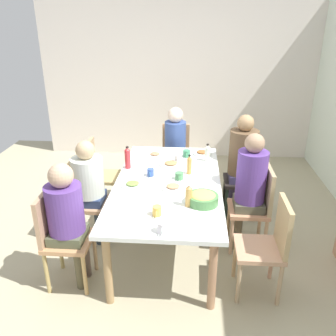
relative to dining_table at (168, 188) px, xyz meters
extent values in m
plane|color=tan|center=(0.00, 0.00, -0.66)|extent=(6.46, 6.46, 0.00)
cube|color=silver|center=(-2.75, 0.00, 0.64)|extent=(0.12, 4.63, 2.60)
cube|color=white|center=(0.00, 0.00, 0.05)|extent=(2.06, 1.07, 0.04)
cylinder|color=#A6815B|center=(-0.93, -0.43, -0.32)|extent=(0.07, 0.07, 0.69)
cylinder|color=#A38154|center=(0.93, -0.43, -0.32)|extent=(0.07, 0.07, 0.69)
cylinder|color=#A97D4E|center=(-0.93, 0.43, -0.32)|extent=(0.07, 0.07, 0.69)
cylinder|color=#A97A58|center=(0.93, 0.43, -0.32)|extent=(0.07, 0.07, 0.69)
cube|color=tan|center=(0.00, -0.83, -0.22)|extent=(0.40, 0.40, 0.04)
cylinder|color=tan|center=(-0.17, -1.00, -0.45)|extent=(0.04, 0.04, 0.43)
cylinder|color=tan|center=(0.17, -1.00, -0.45)|extent=(0.04, 0.04, 0.43)
cylinder|color=tan|center=(-0.17, -0.66, -0.45)|extent=(0.04, 0.04, 0.43)
cylinder|color=tan|center=(0.17, -0.66, -0.45)|extent=(0.04, 0.04, 0.43)
cube|color=tan|center=(0.00, -1.01, 0.01)|extent=(0.38, 0.04, 0.45)
cylinder|color=#283447|center=(-0.08, -0.73, -0.44)|extent=(0.09, 0.09, 0.45)
cylinder|color=#2F3B45|center=(0.08, -0.73, -0.44)|extent=(0.09, 0.09, 0.45)
cube|color=navy|center=(0.00, -0.83, -0.16)|extent=(0.30, 0.30, 0.10)
cylinder|color=silver|center=(0.00, -0.83, 0.09)|extent=(0.33, 0.33, 0.41)
sphere|color=tan|center=(0.00, -0.83, 0.39)|extent=(0.19, 0.19, 0.19)
cube|color=tan|center=(-0.69, -0.83, -0.22)|extent=(0.40, 0.40, 0.04)
cylinder|color=tan|center=(-0.86, -1.00, -0.45)|extent=(0.04, 0.04, 0.43)
cylinder|color=tan|center=(-0.52, -1.00, -0.45)|extent=(0.04, 0.04, 0.43)
cylinder|color=tan|center=(-0.86, -0.66, -0.45)|extent=(0.04, 0.04, 0.43)
cylinder|color=tan|center=(-0.52, -0.66, -0.45)|extent=(0.04, 0.04, 0.43)
cube|color=tan|center=(-0.69, -1.01, 0.01)|extent=(0.38, 0.04, 0.45)
cube|color=tan|center=(0.69, -0.83, -0.22)|extent=(0.40, 0.40, 0.04)
cylinder|color=tan|center=(0.52, -1.00, -0.45)|extent=(0.04, 0.04, 0.43)
cylinder|color=tan|center=(0.86, -1.00, -0.45)|extent=(0.04, 0.04, 0.43)
cylinder|color=tan|center=(0.52, -0.66, -0.45)|extent=(0.04, 0.04, 0.43)
cylinder|color=tan|center=(0.86, -0.66, -0.45)|extent=(0.04, 0.04, 0.43)
cube|color=tan|center=(0.69, -1.01, 0.01)|extent=(0.38, 0.04, 0.45)
cylinder|color=brown|center=(0.61, -0.73, -0.44)|extent=(0.09, 0.09, 0.45)
cylinder|color=brown|center=(0.77, -0.73, -0.44)|extent=(0.09, 0.09, 0.45)
cube|color=#50553C|center=(0.69, -0.83, -0.16)|extent=(0.30, 0.30, 0.10)
cylinder|color=#5D3B8F|center=(0.69, -0.83, 0.11)|extent=(0.32, 0.32, 0.43)
sphere|color=tan|center=(0.69, -0.83, 0.42)|extent=(0.21, 0.21, 0.21)
cube|color=tan|center=(0.00, 0.83, -0.22)|extent=(0.40, 0.40, 0.04)
cylinder|color=tan|center=(0.17, 1.00, -0.45)|extent=(0.04, 0.04, 0.43)
cylinder|color=tan|center=(-0.17, 1.00, -0.45)|extent=(0.04, 0.04, 0.43)
cylinder|color=tan|center=(0.17, 0.66, -0.45)|extent=(0.04, 0.04, 0.43)
cylinder|color=tan|center=(-0.17, 0.66, -0.45)|extent=(0.04, 0.04, 0.43)
cube|color=tan|center=(0.00, 1.01, 0.01)|extent=(0.38, 0.04, 0.45)
cylinder|color=brown|center=(0.08, 0.73, -0.44)|extent=(0.09, 0.09, 0.45)
cylinder|color=brown|center=(-0.08, 0.73, -0.44)|extent=(0.09, 0.09, 0.45)
cube|color=#4F4D3C|center=(0.00, 0.83, -0.16)|extent=(0.30, 0.30, 0.10)
cylinder|color=#5C3B93|center=(0.00, 0.83, 0.15)|extent=(0.30, 0.30, 0.53)
sphere|color=#A48063|center=(0.00, 0.83, 0.50)|extent=(0.19, 0.19, 0.19)
cube|color=black|center=(-0.69, 0.83, -0.22)|extent=(0.40, 0.40, 0.04)
cylinder|color=black|center=(-0.52, 1.00, -0.45)|extent=(0.04, 0.04, 0.43)
cylinder|color=black|center=(-0.86, 1.00, -0.45)|extent=(0.04, 0.04, 0.43)
cylinder|color=black|center=(-0.52, 0.66, -0.45)|extent=(0.04, 0.04, 0.43)
cylinder|color=black|center=(-0.86, 0.66, -0.45)|extent=(0.04, 0.04, 0.43)
cube|color=black|center=(-0.69, 1.01, 0.01)|extent=(0.38, 0.04, 0.45)
cylinder|color=#352D4D|center=(-0.61, 0.73, -0.44)|extent=(0.09, 0.09, 0.45)
cylinder|color=#353951|center=(-0.77, 0.73, -0.44)|extent=(0.09, 0.09, 0.45)
cube|color=#322D4D|center=(-0.69, 0.83, -0.16)|extent=(0.30, 0.30, 0.10)
cylinder|color=brown|center=(-0.69, 0.83, 0.15)|extent=(0.33, 0.33, 0.53)
sphere|color=#A47F57|center=(-0.69, 0.83, 0.51)|extent=(0.19, 0.19, 0.19)
cube|color=tan|center=(0.69, 0.83, -0.22)|extent=(0.40, 0.40, 0.04)
cylinder|color=tan|center=(0.86, 1.00, -0.45)|extent=(0.04, 0.04, 0.43)
cylinder|color=tan|center=(0.52, 1.00, -0.45)|extent=(0.04, 0.04, 0.43)
cylinder|color=tan|center=(0.86, 0.66, -0.45)|extent=(0.04, 0.04, 0.43)
cylinder|color=tan|center=(0.52, 0.66, -0.45)|extent=(0.04, 0.04, 0.43)
cube|color=tan|center=(0.69, 1.01, 0.01)|extent=(0.38, 0.04, 0.45)
cube|color=tan|center=(-1.33, 0.00, -0.22)|extent=(0.40, 0.40, 0.04)
cylinder|color=tan|center=(-1.50, 0.17, -0.45)|extent=(0.04, 0.04, 0.43)
cylinder|color=tan|center=(-1.50, -0.17, -0.45)|extent=(0.04, 0.04, 0.43)
cylinder|color=tan|center=(-1.16, 0.17, -0.45)|extent=(0.04, 0.04, 0.43)
cylinder|color=tan|center=(-1.16, -0.17, -0.45)|extent=(0.04, 0.04, 0.43)
cube|color=tan|center=(-1.51, 0.00, 0.01)|extent=(0.04, 0.38, 0.45)
cylinder|color=#3C3C3D|center=(-1.23, 0.08, -0.44)|extent=(0.09, 0.09, 0.45)
cylinder|color=#393E42|center=(-1.23, -0.08, -0.44)|extent=(0.09, 0.09, 0.45)
cube|color=#373E45|center=(-1.33, 0.00, -0.16)|extent=(0.30, 0.30, 0.10)
cylinder|color=#3C559B|center=(-1.33, 0.00, 0.11)|extent=(0.29, 0.29, 0.43)
sphere|color=beige|center=(-1.33, 0.00, 0.42)|extent=(0.21, 0.21, 0.21)
cylinder|color=silver|center=(-0.82, 0.36, 0.08)|extent=(0.23, 0.23, 0.01)
ellipsoid|color=#A75E2F|center=(-0.82, 0.36, 0.10)|extent=(0.13, 0.13, 0.02)
cylinder|color=white|center=(-0.44, 0.00, 0.08)|extent=(0.25, 0.25, 0.01)
ellipsoid|color=#C8804F|center=(-0.44, 0.00, 0.10)|extent=(0.14, 0.14, 0.02)
cylinder|color=white|center=(0.15, 0.06, 0.08)|extent=(0.23, 0.23, 0.01)
ellipsoid|color=tan|center=(0.15, 0.06, 0.10)|extent=(0.13, 0.13, 0.02)
cylinder|color=silver|center=(0.12, -0.34, 0.08)|extent=(0.23, 0.23, 0.01)
ellipsoid|color=olive|center=(0.12, -0.34, 0.10)|extent=(0.13, 0.13, 0.02)
cylinder|color=silver|center=(-0.72, -0.21, 0.08)|extent=(0.20, 0.20, 0.01)
ellipsoid|color=tan|center=(-0.72, -0.21, 0.10)|extent=(0.11, 0.11, 0.02)
cylinder|color=#4E884A|center=(0.44, 0.35, 0.11)|extent=(0.28, 0.28, 0.08)
ellipsoid|color=tan|center=(0.44, 0.35, 0.15)|extent=(0.22, 0.22, 0.04)
cylinder|color=white|center=(-0.56, 0.07, 0.11)|extent=(0.08, 0.08, 0.08)
torus|color=white|center=(-0.51, 0.07, 0.11)|extent=(0.05, 0.01, 0.05)
cylinder|color=#EEBD51|center=(0.67, -0.04, 0.11)|extent=(0.08, 0.08, 0.09)
torus|color=#DDBD4F|center=(0.72, -0.04, 0.11)|extent=(0.05, 0.01, 0.05)
cylinder|color=#3C589F|center=(-0.13, -0.19, 0.11)|extent=(0.07, 0.07, 0.08)
torus|color=#2D5D97|center=(-0.08, -0.19, 0.11)|extent=(0.05, 0.01, 0.05)
cylinder|color=#3F8861|center=(-0.71, 0.17, 0.11)|extent=(0.08, 0.08, 0.08)
torus|color=#3F8C58|center=(-0.66, 0.17, 0.11)|extent=(0.05, 0.01, 0.05)
cylinder|color=white|center=(0.93, 0.03, 0.11)|extent=(0.09, 0.09, 0.09)
torus|color=white|center=(0.98, 0.03, 0.11)|extent=(0.05, 0.01, 0.05)
cylinder|color=#4F8D5A|center=(-0.07, 0.11, 0.11)|extent=(0.08, 0.08, 0.07)
torus|color=#4C8A58|center=(-0.01, 0.11, 0.11)|extent=(0.05, 0.01, 0.05)
cylinder|color=red|center=(-0.32, -0.47, 0.17)|extent=(0.06, 0.06, 0.21)
cone|color=red|center=(-0.32, -0.47, 0.29)|extent=(0.06, 0.06, 0.03)
cylinder|color=black|center=(-0.32, -0.47, 0.31)|extent=(0.03, 0.03, 0.01)
cylinder|color=tan|center=(0.49, 0.22, 0.16)|extent=(0.06, 0.06, 0.17)
cone|color=tan|center=(0.49, 0.22, 0.26)|extent=(0.06, 0.06, 0.03)
cylinder|color=white|center=(0.49, 0.22, 0.28)|extent=(0.03, 0.03, 0.01)
cylinder|color=silver|center=(-0.60, 0.41, 0.15)|extent=(0.06, 0.06, 0.16)
cone|color=silver|center=(-0.60, 0.41, 0.25)|extent=(0.05, 0.05, 0.03)
cylinder|color=black|center=(-0.60, 0.41, 0.27)|extent=(0.03, 0.03, 0.01)
cylinder|color=gold|center=(-0.21, 0.21, 0.16)|extent=(0.05, 0.05, 0.17)
cone|color=#C88E44|center=(-0.21, 0.21, 0.26)|extent=(0.05, 0.05, 0.03)
cylinder|color=black|center=(-0.21, 0.21, 0.28)|extent=(0.03, 0.03, 0.01)
camera|label=1|loc=(3.27, 0.24, 1.62)|focal=37.95mm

